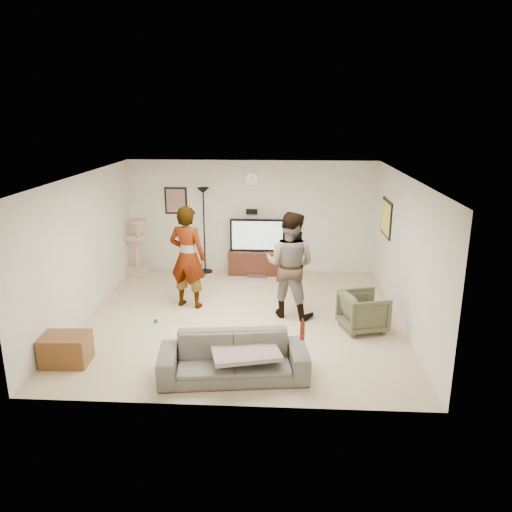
# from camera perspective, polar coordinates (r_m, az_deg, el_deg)

# --- Properties ---
(floor) EXTENTS (5.50, 5.50, 0.02)m
(floor) POSITION_cam_1_polar(r_m,az_deg,el_deg) (8.92, -1.62, -7.11)
(floor) COLOR beige
(floor) RESTS_ON ground
(ceiling) EXTENTS (5.50, 5.50, 0.02)m
(ceiling) POSITION_cam_1_polar(r_m,az_deg,el_deg) (8.25, -1.76, 9.18)
(ceiling) COLOR white
(ceiling) RESTS_ON wall_back
(wall_back) EXTENTS (5.50, 0.04, 2.50)m
(wall_back) POSITION_cam_1_polar(r_m,az_deg,el_deg) (11.16, -0.47, 4.51)
(wall_back) COLOR silver
(wall_back) RESTS_ON floor
(wall_front) EXTENTS (5.50, 0.04, 2.50)m
(wall_front) POSITION_cam_1_polar(r_m,az_deg,el_deg) (5.91, -3.99, -6.48)
(wall_front) COLOR silver
(wall_front) RESTS_ON floor
(wall_left) EXTENTS (0.04, 5.50, 2.50)m
(wall_left) POSITION_cam_1_polar(r_m,az_deg,el_deg) (9.15, -19.11, 0.94)
(wall_left) COLOR silver
(wall_left) RESTS_ON floor
(wall_right) EXTENTS (0.04, 5.50, 2.50)m
(wall_right) POSITION_cam_1_polar(r_m,az_deg,el_deg) (8.70, 16.67, 0.40)
(wall_right) COLOR silver
(wall_right) RESTS_ON floor
(wall_clock) EXTENTS (0.26, 0.04, 0.26)m
(wall_clock) POSITION_cam_1_polar(r_m,az_deg,el_deg) (10.99, -0.49, 8.82)
(wall_clock) COLOR white
(wall_clock) RESTS_ON wall_back
(wall_speaker) EXTENTS (0.25, 0.10, 0.10)m
(wall_speaker) POSITION_cam_1_polar(r_m,az_deg,el_deg) (11.08, -0.49, 5.11)
(wall_speaker) COLOR black
(wall_speaker) RESTS_ON wall_back
(picture_back) EXTENTS (0.42, 0.03, 0.52)m
(picture_back) POSITION_cam_1_polar(r_m,az_deg,el_deg) (11.31, -9.15, 6.27)
(picture_back) COLOR #805F58
(picture_back) RESTS_ON wall_back
(picture_right) EXTENTS (0.03, 0.78, 0.62)m
(picture_right) POSITION_cam_1_polar(r_m,az_deg,el_deg) (10.16, 14.68, 4.24)
(picture_right) COLOR #FCF245
(picture_right) RESTS_ON wall_right
(tv_stand) EXTENTS (1.28, 0.45, 0.53)m
(tv_stand) POSITION_cam_1_polar(r_m,az_deg,el_deg) (11.16, 0.16, -0.70)
(tv_stand) COLOR #3B1A12
(tv_stand) RESTS_ON floor
(console_box) EXTENTS (0.40, 0.30, 0.07)m
(console_box) POSITION_cam_1_polar(r_m,az_deg,el_deg) (10.86, 0.02, -2.48)
(console_box) COLOR silver
(console_box) RESTS_ON floor
(tv) EXTENTS (1.21, 0.08, 0.72)m
(tv) POSITION_cam_1_polar(r_m,az_deg,el_deg) (10.99, 0.16, 2.42)
(tv) COLOR black
(tv) RESTS_ON tv_stand
(tv_screen) EXTENTS (1.11, 0.01, 0.63)m
(tv_screen) POSITION_cam_1_polar(r_m,az_deg,el_deg) (10.95, 0.15, 2.36)
(tv_screen) COLOR #9CCC2D
(tv_screen) RESTS_ON tv
(floor_lamp) EXTENTS (0.32, 0.32, 1.92)m
(floor_lamp) POSITION_cam_1_polar(r_m,az_deg,el_deg) (11.15, -5.95, 2.88)
(floor_lamp) COLOR black
(floor_lamp) RESTS_ON floor
(cat_tree) EXTENTS (0.47, 0.47, 1.27)m
(cat_tree) POSITION_cam_1_polar(r_m,az_deg,el_deg) (11.29, -13.54, 1.00)
(cat_tree) COLOR tan
(cat_tree) RESTS_ON floor
(person_left) EXTENTS (0.79, 0.63, 1.91)m
(person_left) POSITION_cam_1_polar(r_m,az_deg,el_deg) (9.19, -7.83, -0.13)
(person_left) COLOR #B5B6B6
(person_left) RESTS_ON floor
(person_right) EXTENTS (1.11, 1.00, 1.89)m
(person_right) POSITION_cam_1_polar(r_m,az_deg,el_deg) (8.72, 3.90, -1.00)
(person_right) COLOR #34547F
(person_right) RESTS_ON floor
(sofa) EXTENTS (2.10, 1.04, 0.59)m
(sofa) POSITION_cam_1_polar(r_m,az_deg,el_deg) (6.94, -2.59, -11.51)
(sofa) COLOR #59574F
(sofa) RESTS_ON floor
(throw_blanket) EXTENTS (1.05, 0.91, 0.06)m
(throw_blanket) POSITION_cam_1_polar(r_m,az_deg,el_deg) (6.88, -1.25, -10.80)
(throw_blanket) COLOR tan
(throw_blanket) RESTS_ON sofa
(beer_bottle) EXTENTS (0.06, 0.06, 0.25)m
(beer_bottle) POSITION_cam_1_polar(r_m,az_deg,el_deg) (6.73, 5.33, -8.53)
(beer_bottle) COLOR #532312
(beer_bottle) RESTS_ON sofa
(armchair) EXTENTS (0.87, 0.86, 0.64)m
(armchair) POSITION_cam_1_polar(r_m,az_deg,el_deg) (8.52, 12.18, -6.23)
(armchair) COLOR #4A4C36
(armchair) RESTS_ON floor
(side_table) EXTENTS (0.68, 0.53, 0.44)m
(side_table) POSITION_cam_1_polar(r_m,az_deg,el_deg) (7.82, -20.92, -9.95)
(side_table) COLOR brown
(side_table) RESTS_ON floor
(toy_ball) EXTENTS (0.07, 0.07, 0.07)m
(toy_ball) POSITION_cam_1_polar(r_m,az_deg,el_deg) (8.86, -11.41, -7.30)
(toy_ball) COLOR #055891
(toy_ball) RESTS_ON floor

